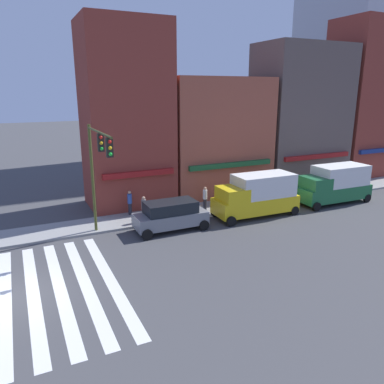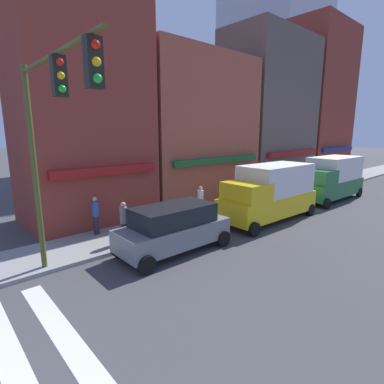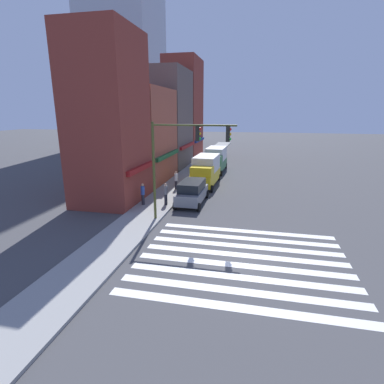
{
  "view_description": "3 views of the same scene",
  "coord_description": "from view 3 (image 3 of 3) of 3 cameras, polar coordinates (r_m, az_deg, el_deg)",
  "views": [
    {
      "loc": [
        0.54,
        -16.59,
        8.84
      ],
      "look_at": [
        11.37,
        6.0,
        2.0
      ],
      "focal_mm": 35.0,
      "sensor_mm": 36.0,
      "label": 1
    },
    {
      "loc": [
        2.06,
        -4.42,
        4.87
      ],
      "look_at": [
        11.37,
        6.0,
        2.0
      ],
      "focal_mm": 28.0,
      "sensor_mm": 36.0,
      "label": 2
    },
    {
      "loc": [
        -14.41,
        -0.43,
        7.54
      ],
      "look_at": [
        9.21,
        4.7,
        1.0
      ],
      "focal_mm": 28.0,
      "sensor_mm": 36.0,
      "label": 3
    }
  ],
  "objects": [
    {
      "name": "box_truck_yellow",
      "position": [
        31.33,
        2.61,
        4.17
      ],
      "size": [
        6.26,
        2.42,
        3.04
      ],
      "rotation": [
        0.0,
        0.0,
        -0.03
      ],
      "color": "yellow",
      "rests_on": "ground_plane"
    },
    {
      "name": "ground_plane",
      "position": [
        16.27,
        9.57,
        -12.69
      ],
      "size": [
        200.0,
        200.0,
        0.0
      ],
      "primitive_type": "plane",
      "color": "#424244"
    },
    {
      "name": "storefront_row",
      "position": [
        38.89,
        -5.78,
        13.72
      ],
      "size": [
        32.85,
        5.3,
        15.58
      ],
      "color": "maroon",
      "rests_on": "ground_plane"
    },
    {
      "name": "traffic_signal",
      "position": [
        19.91,
        -1.99,
        7.76
      ],
      "size": [
        0.32,
        5.64,
        6.87
      ],
      "color": "#474C1E",
      "rests_on": "ground_plane"
    },
    {
      "name": "crosswalk_stripes",
      "position": [
        16.27,
        9.58,
        -12.68
      ],
      "size": [
        8.57,
        10.8,
        0.01
      ],
      "color": "silver",
      "rests_on": "ground_plane"
    },
    {
      "name": "tower_distant",
      "position": [
        76.04,
        -13.26,
        30.51
      ],
      "size": [
        15.3,
        14.9,
        56.28
      ],
      "color": "#B2B7C1",
      "rests_on": "ground_plane"
    },
    {
      "name": "pedestrian_white_shirt",
      "position": [
        29.13,
        -3.06,
        2.29
      ],
      "size": [
        0.32,
        0.32,
        1.77
      ],
      "rotation": [
        0.0,
        0.0,
        5.46
      ],
      "color": "#23232D",
      "rests_on": "sidewalk_left"
    },
    {
      "name": "pedestrian_grey_coat",
      "position": [
        24.41,
        -5.03,
        -0.28
      ],
      "size": [
        0.32,
        0.32,
        1.77
      ],
      "rotation": [
        0.0,
        0.0,
        5.41
      ],
      "color": "#23232D",
      "rests_on": "sidewalk_left"
    },
    {
      "name": "box_truck_green",
      "position": [
        38.67,
        4.51,
        6.24
      ],
      "size": [
        6.25,
        2.42,
        3.04
      ],
      "rotation": [
        0.0,
        0.0,
        -0.03
      ],
      "color": "#1E6638",
      "rests_on": "ground_plane"
    },
    {
      "name": "sidewalk_left",
      "position": [
        18.06,
        -15.27,
        -9.84
      ],
      "size": [
        120.0,
        3.0,
        0.15
      ],
      "color": "gray",
      "rests_on": "ground_plane"
    },
    {
      "name": "suv_grey",
      "position": [
        25.03,
        -0.0,
        0.07
      ],
      "size": [
        4.72,
        2.12,
        1.94
      ],
      "rotation": [
        0.0,
        0.0,
        -0.01
      ],
      "color": "slate",
      "rests_on": "ground_plane"
    },
    {
      "name": "pedestrian_blue_shirt",
      "position": [
        24.59,
        -9.35,
        -0.32
      ],
      "size": [
        0.32,
        0.32,
        1.77
      ],
      "rotation": [
        0.0,
        0.0,
        0.79
      ],
      "color": "#23232D",
      "rests_on": "sidewalk_left"
    }
  ]
}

